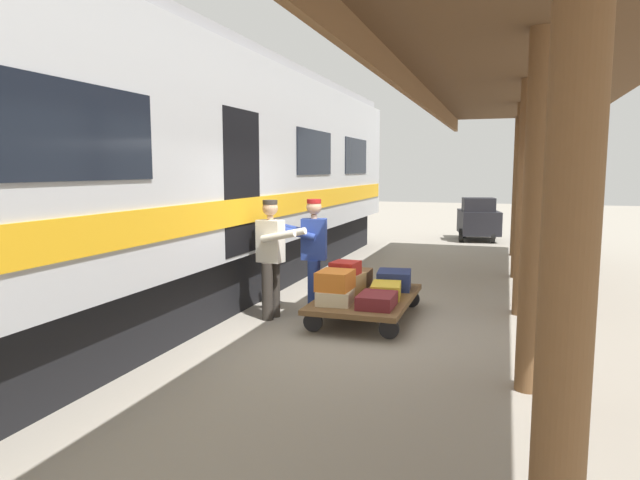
{
  "coord_description": "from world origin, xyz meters",
  "views": [
    {
      "loc": [
        -1.66,
        7.12,
        2.13
      ],
      "look_at": [
        0.78,
        -0.27,
        1.15
      ],
      "focal_mm": 31.56,
      "sensor_mm": 36.0,
      "label": 1
    }
  ],
  "objects_px": {
    "suitcase_yellow_case": "(386,290)",
    "suitcase_orange_carryall": "(335,280)",
    "suitcase_navy_fabric": "(394,280)",
    "porter_in_overalls": "(313,252)",
    "suitcase_tan_vintage": "(347,284)",
    "baggage_tug": "(478,220)",
    "porter_by_door": "(272,255)",
    "suitcase_cream_canvas": "(335,297)",
    "suitcase_maroon_trunk": "(377,300)",
    "suitcase_brown_leather": "(357,278)",
    "suitcase_red_plastic": "(345,268)",
    "luggage_cart": "(366,299)",
    "train_car": "(150,174)"
  },
  "relations": [
    {
      "from": "suitcase_yellow_case",
      "to": "suitcase_orange_carryall",
      "type": "height_order",
      "value": "suitcase_orange_carryall"
    },
    {
      "from": "suitcase_navy_fabric",
      "to": "porter_in_overalls",
      "type": "bearing_deg",
      "value": 28.74
    },
    {
      "from": "suitcase_tan_vintage",
      "to": "suitcase_yellow_case",
      "type": "xyz_separation_m",
      "value": [
        -0.57,
        0.0,
        -0.05
      ]
    },
    {
      "from": "suitcase_yellow_case",
      "to": "baggage_tug",
      "type": "xyz_separation_m",
      "value": [
        -0.8,
        -9.81,
        0.2
      ]
    },
    {
      "from": "suitcase_orange_carryall",
      "to": "porter_by_door",
      "type": "distance_m",
      "value": 1.03
    },
    {
      "from": "suitcase_cream_canvas",
      "to": "suitcase_yellow_case",
      "type": "distance_m",
      "value": 0.83
    },
    {
      "from": "suitcase_maroon_trunk",
      "to": "porter_by_door",
      "type": "bearing_deg",
      "value": -6.58
    },
    {
      "from": "suitcase_brown_leather",
      "to": "porter_in_overalls",
      "type": "distance_m",
      "value": 0.93
    },
    {
      "from": "suitcase_navy_fabric",
      "to": "suitcase_red_plastic",
      "type": "xyz_separation_m",
      "value": [
        0.59,
        0.63,
        0.25
      ]
    },
    {
      "from": "luggage_cart",
      "to": "suitcase_maroon_trunk",
      "type": "distance_m",
      "value": 0.68
    },
    {
      "from": "luggage_cart",
      "to": "suitcase_tan_vintage",
      "type": "xyz_separation_m",
      "value": [
        0.29,
        0.0,
        0.2
      ]
    },
    {
      "from": "suitcase_cream_canvas",
      "to": "suitcase_maroon_trunk",
      "type": "bearing_deg",
      "value": 180.0
    },
    {
      "from": "train_car",
      "to": "suitcase_brown_leather",
      "type": "height_order",
      "value": "train_car"
    },
    {
      "from": "suitcase_cream_canvas",
      "to": "suitcase_maroon_trunk",
      "type": "height_order",
      "value": "suitcase_cream_canvas"
    },
    {
      "from": "suitcase_tan_vintage",
      "to": "suitcase_orange_carryall",
      "type": "distance_m",
      "value": 0.59
    },
    {
      "from": "suitcase_cream_canvas",
      "to": "suitcase_orange_carryall",
      "type": "relative_size",
      "value": 0.94
    },
    {
      "from": "baggage_tug",
      "to": "suitcase_red_plastic",
      "type": "bearing_deg",
      "value": 81.92
    },
    {
      "from": "suitcase_yellow_case",
      "to": "baggage_tug",
      "type": "distance_m",
      "value": 9.85
    },
    {
      "from": "luggage_cart",
      "to": "baggage_tug",
      "type": "height_order",
      "value": "baggage_tug"
    },
    {
      "from": "porter_in_overalls",
      "to": "suitcase_navy_fabric",
      "type": "bearing_deg",
      "value": -151.26
    },
    {
      "from": "suitcase_maroon_trunk",
      "to": "suitcase_brown_leather",
      "type": "bearing_deg",
      "value": -64.46
    },
    {
      "from": "suitcase_brown_leather",
      "to": "porter_by_door",
      "type": "xyz_separation_m",
      "value": [
        1.0,
        1.02,
        0.47
      ]
    },
    {
      "from": "suitcase_navy_fabric",
      "to": "porter_by_door",
      "type": "distance_m",
      "value": 1.92
    },
    {
      "from": "suitcase_cream_canvas",
      "to": "suitcase_navy_fabric",
      "type": "bearing_deg",
      "value": -115.54
    },
    {
      "from": "suitcase_orange_carryall",
      "to": "suitcase_yellow_case",
      "type": "bearing_deg",
      "value": -136.14
    },
    {
      "from": "luggage_cart",
      "to": "porter_by_door",
      "type": "relative_size",
      "value": 1.28
    },
    {
      "from": "suitcase_maroon_trunk",
      "to": "suitcase_yellow_case",
      "type": "height_order",
      "value": "suitcase_yellow_case"
    },
    {
      "from": "train_car",
      "to": "suitcase_yellow_case",
      "type": "distance_m",
      "value": 3.84
    },
    {
      "from": "suitcase_navy_fabric",
      "to": "suitcase_yellow_case",
      "type": "xyz_separation_m",
      "value": [
        0.0,
        0.6,
        -0.04
      ]
    },
    {
      "from": "suitcase_brown_leather",
      "to": "suitcase_orange_carryall",
      "type": "height_order",
      "value": "suitcase_orange_carryall"
    },
    {
      "from": "suitcase_navy_fabric",
      "to": "porter_by_door",
      "type": "bearing_deg",
      "value": 32.93
    },
    {
      "from": "suitcase_navy_fabric",
      "to": "suitcase_orange_carryall",
      "type": "relative_size",
      "value": 1.09
    },
    {
      "from": "train_car",
      "to": "suitcase_brown_leather",
      "type": "xyz_separation_m",
      "value": [
        -2.86,
        -1.17,
        -1.6
      ]
    },
    {
      "from": "porter_in_overalls",
      "to": "suitcase_cream_canvas",
      "type": "bearing_deg",
      "value": 131.41
    },
    {
      "from": "porter_in_overalls",
      "to": "porter_by_door",
      "type": "height_order",
      "value": "same"
    },
    {
      "from": "baggage_tug",
      "to": "suitcase_cream_canvas",
      "type": "bearing_deg",
      "value": 82.47
    },
    {
      "from": "suitcase_yellow_case",
      "to": "suitcase_red_plastic",
      "type": "xyz_separation_m",
      "value": [
        0.59,
        0.03,
        0.29
      ]
    },
    {
      "from": "suitcase_cream_canvas",
      "to": "suitcase_yellow_case",
      "type": "bearing_deg",
      "value": -133.7
    },
    {
      "from": "luggage_cart",
      "to": "suitcase_maroon_trunk",
      "type": "relative_size",
      "value": 3.66
    },
    {
      "from": "porter_by_door",
      "to": "suitcase_tan_vintage",
      "type": "bearing_deg",
      "value": -157.27
    },
    {
      "from": "luggage_cart",
      "to": "suitcase_brown_leather",
      "type": "distance_m",
      "value": 0.69
    },
    {
      "from": "suitcase_cream_canvas",
      "to": "suitcase_maroon_trunk",
      "type": "distance_m",
      "value": 0.57
    },
    {
      "from": "porter_by_door",
      "to": "suitcase_brown_leather",
      "type": "bearing_deg",
      "value": -134.45
    },
    {
      "from": "suitcase_yellow_case",
      "to": "train_car",
      "type": "bearing_deg",
      "value": 9.52
    },
    {
      "from": "porter_by_door",
      "to": "suitcase_orange_carryall",
      "type": "bearing_deg",
      "value": 171.72
    },
    {
      "from": "porter_by_door",
      "to": "suitcase_cream_canvas",
      "type": "bearing_deg",
      "value": 169.72
    },
    {
      "from": "suitcase_navy_fabric",
      "to": "suitcase_yellow_case",
      "type": "bearing_deg",
      "value": 90.0
    },
    {
      "from": "luggage_cart",
      "to": "train_car",
      "type": "bearing_deg",
      "value": 10.37
    },
    {
      "from": "suitcase_maroon_trunk",
      "to": "porter_by_door",
      "type": "xyz_separation_m",
      "value": [
        1.57,
        -0.18,
        0.51
      ]
    },
    {
      "from": "suitcase_navy_fabric",
      "to": "porter_in_overalls",
      "type": "height_order",
      "value": "porter_in_overalls"
    }
  ]
}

